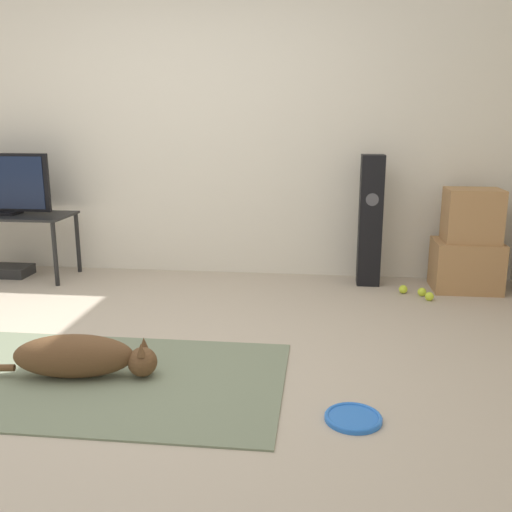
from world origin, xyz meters
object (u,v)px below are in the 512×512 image
floor_speaker (370,221)px  tennis_ball_by_boxes (403,289)px  tennis_ball_loose_on_carpet (429,296)px  frisbee (353,418)px  cardboard_box_upper (472,215)px  cardboard_box_lower (466,266)px  tennis_ball_near_speaker (422,292)px  dog (81,357)px  game_console (10,271)px  tv_stand (1,221)px

floor_speaker → tennis_ball_by_boxes: bearing=-43.1°
floor_speaker → tennis_ball_loose_on_carpet: size_ratio=16.01×
frisbee → cardboard_box_upper: bearing=65.3°
cardboard_box_lower → tennis_ball_near_speaker: size_ratio=7.78×
dog → tennis_ball_near_speaker: bearing=39.8°
frisbee → tennis_ball_by_boxes: (0.48, 2.00, 0.02)m
tennis_ball_loose_on_carpet → game_console: size_ratio=0.19×
tv_stand → tennis_ball_by_boxes: tv_stand is taller
cardboard_box_lower → game_console: (-3.84, -0.03, -0.15)m
cardboard_box_lower → cardboard_box_upper: cardboard_box_upper is taller
floor_speaker → tennis_ball_loose_on_carpet: bearing=-43.5°
tennis_ball_near_speaker → tv_stand: bearing=177.3°
dog → tennis_ball_near_speaker: (2.01, 1.68, -0.09)m
cardboard_box_lower → game_console: cardboard_box_lower is taller
floor_speaker → game_console: 3.12m
frisbee → tennis_ball_loose_on_carpet: (0.65, 1.84, 0.02)m
frisbee → game_console: size_ratio=0.74×
cardboard_box_lower → tennis_ball_loose_on_carpet: 0.49m
cardboard_box_lower → tv_stand: tv_stand is taller
cardboard_box_upper → tennis_ball_by_boxes: bearing=-163.0°
frisbee → game_console: bearing=143.2°
cardboard_box_upper → floor_speaker: 0.78m
cardboard_box_lower → tennis_ball_loose_on_carpet: size_ratio=7.78×
frisbee → tennis_ball_near_speaker: (0.62, 1.95, 0.02)m
tennis_ball_loose_on_carpet → tennis_ball_near_speaker: bearing=108.6°
frisbee → cardboard_box_upper: 2.45m
floor_speaker → tennis_ball_loose_on_carpet: (0.43, -0.41, -0.50)m
tennis_ball_loose_on_carpet → dog: bearing=-142.5°
frisbee → tennis_ball_loose_on_carpet: tennis_ball_loose_on_carpet is taller
frisbee → tennis_ball_loose_on_carpet: 1.95m
cardboard_box_lower → floor_speaker: bearing=174.3°
game_console → tennis_ball_loose_on_carpet: bearing=-4.9°
dog → floor_speaker: size_ratio=0.90×
cardboard_box_lower → tennis_ball_by_boxes: 0.55m
game_console → frisbee: bearing=-36.8°
dog → tv_stand: (-1.48, 1.84, 0.36)m
frisbee → cardboard_box_lower: cardboard_box_lower is taller
dog → cardboard_box_lower: cardboard_box_lower is taller
cardboard_box_lower → tennis_ball_near_speaker: cardboard_box_lower is taller
dog → tennis_ball_loose_on_carpet: dog is taller
tv_stand → tennis_ball_by_boxes: bearing=-1.9°
tennis_ball_near_speaker → frisbee: bearing=-107.6°
cardboard_box_upper → tv_stand: size_ratio=0.35×
tennis_ball_by_boxes → tennis_ball_loose_on_carpet: (0.17, -0.17, 0.00)m
tennis_ball_by_boxes → tennis_ball_near_speaker: bearing=-23.0°
dog → tv_stand: size_ratio=0.79×
cardboard_box_lower → tv_stand: (-3.85, -0.06, 0.29)m
cardboard_box_lower → floor_speaker: (-0.76, 0.08, 0.33)m
game_console → tv_stand: bearing=-124.8°
frisbee → tennis_ball_by_boxes: 2.06m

